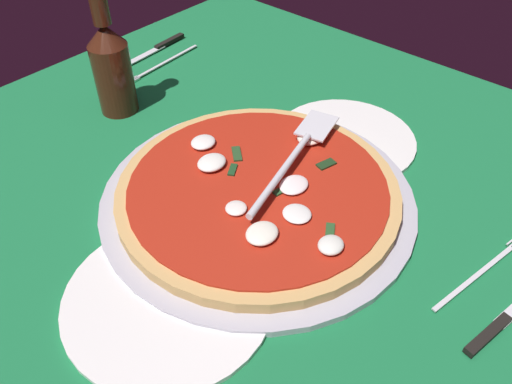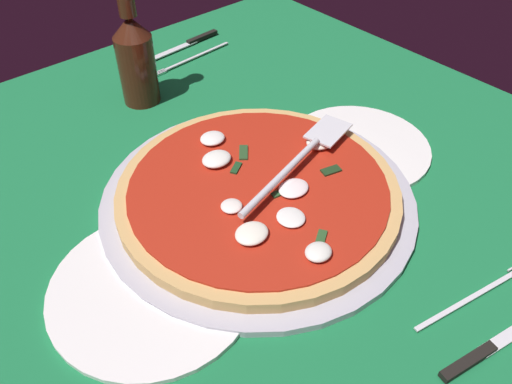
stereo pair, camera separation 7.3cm
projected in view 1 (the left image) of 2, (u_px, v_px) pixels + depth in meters
The scene contains 10 objects.
ground_plane at pixel (244, 197), 76.46cm from camera, with size 109.95×109.95×0.80cm, color #186D3B.
checker_pattern at pixel (244, 195), 76.16cm from camera, with size 109.95×109.95×0.10cm.
pizza_pan at pixel (256, 201), 74.10cm from camera, with size 44.97×44.97×1.37cm, color #B3B3C1.
dinner_plate_left at pixel (345, 140), 85.32cm from camera, with size 23.21×23.21×1.00cm, color white.
dinner_plate_right at pixel (169, 298), 61.72cm from camera, with size 25.41×25.41×1.00cm, color white.
pizza at pixel (256, 192), 72.93cm from camera, with size 40.18×40.18×3.37cm.
pizza_server at pixel (295, 155), 74.80cm from camera, with size 26.66×9.44×1.00cm.
place_setting_near at pixel (159, 58), 106.65cm from camera, with size 20.92×13.25×1.40cm.
place_setting_far at pixel (495, 296), 62.19cm from camera, with size 22.53×16.46×1.40cm.
beer_bottle at pixel (111, 65), 86.57cm from camera, with size 6.62×6.62×23.29cm.
Camera 1 is at (41.04, 38.31, 51.54)cm, focal length 36.14 mm.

